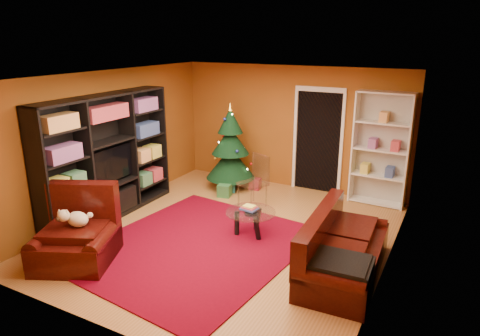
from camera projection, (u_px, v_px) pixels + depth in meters
The scene contains 18 objects.
floor at pixel (229, 235), 7.17m from camera, with size 5.00×5.50×0.05m, color #A06631.
ceiling at pixel (228, 75), 6.38m from camera, with size 5.00×5.50×0.05m, color silver.
wall_back at pixel (292, 128), 9.12m from camera, with size 5.00×0.05×2.60m, color brown.
wall_left at pixel (109, 142), 7.90m from camera, with size 0.05×5.50×2.60m, color brown.
wall_right at pixel (394, 184), 5.65m from camera, with size 0.05×5.50×2.60m, color brown.
doorway at pixel (318, 143), 8.89m from camera, with size 1.06×0.60×2.16m, color black, non-canonical shape.
rug at pixel (195, 246), 6.72m from camera, with size 2.95×3.45×0.02m, color #640113.
media_unit at pixel (108, 158), 7.57m from camera, with size 0.44×2.90×2.22m, color black, non-canonical shape.
christmas_tree at pixel (230, 147), 9.10m from camera, with size 1.05×1.05×1.87m, color black, non-canonical shape.
gift_box_teal at pixel (229, 185), 9.09m from camera, with size 0.26×0.26×0.26m, color #18646D.
gift_box_green at pixel (225, 190), 8.81m from camera, with size 0.26×0.26×0.26m, color #276732.
gift_box_red at pixel (255, 184), 9.23m from camera, with size 0.23×0.23×0.23m, color maroon.
white_bookshelf at pixel (381, 150), 8.16m from camera, with size 1.04×0.38×2.25m, color white, non-canonical shape.
armchair at pixel (75, 234), 6.15m from camera, with size 1.14×1.14×0.89m, color black, non-canonical shape.
dog at pixel (78, 219), 6.13m from camera, with size 0.40×0.30×0.29m, color beige, non-canonical shape.
sofa at pixel (346, 245), 5.87m from camera, with size 2.03×0.92×0.87m, color black, non-canonical shape.
coffee_table at pixel (250, 223), 7.07m from camera, with size 0.82×0.82×0.52m, color gray, non-canonical shape.
acrylic_chair at pixel (252, 184), 8.21m from camera, with size 0.47×0.51×0.91m, color #66605B, non-canonical shape.
Camera 1 is at (3.21, -5.67, 3.19)m, focal length 32.00 mm.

